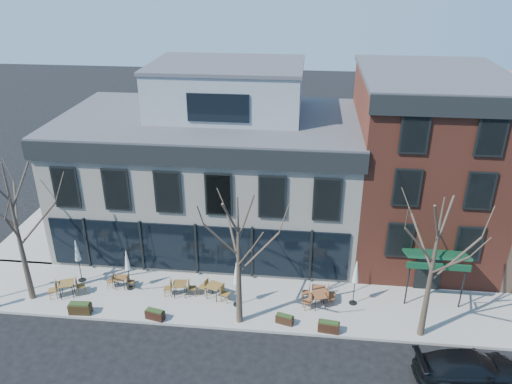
# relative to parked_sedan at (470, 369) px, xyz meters

# --- Properties ---
(ground) EXTENTS (120.00, 120.00, 0.00)m
(ground) POSITION_rel_parked_sedan_xyz_m (-13.55, 6.62, -0.70)
(ground) COLOR black
(ground) RESTS_ON ground
(sidewalk_front) EXTENTS (33.50, 4.70, 0.15)m
(sidewalk_front) POSITION_rel_parked_sedan_xyz_m (-10.30, 4.47, -0.62)
(sidewalk_front) COLOR gray
(sidewalk_front) RESTS_ON ground
(sidewalk_side) EXTENTS (4.50, 12.00, 0.15)m
(sidewalk_side) POSITION_rel_parked_sedan_xyz_m (-24.80, 12.62, -0.62)
(sidewalk_side) COLOR gray
(sidewalk_side) RESTS_ON ground
(corner_building) EXTENTS (18.39, 10.39, 11.10)m
(corner_building) POSITION_rel_parked_sedan_xyz_m (-13.48, 11.68, 4.03)
(corner_building) COLOR silver
(corner_building) RESTS_ON ground
(red_brick_building) EXTENTS (8.20, 11.78, 11.18)m
(red_brick_building) POSITION_rel_parked_sedan_xyz_m (-0.55, 11.60, 4.94)
(red_brick_building) COLOR brown
(red_brick_building) RESTS_ON ground
(tree_corner) EXTENTS (3.93, 3.98, 7.92)m
(tree_corner) POSITION_rel_parked_sedan_xyz_m (-22.04, 3.41, 3.55)
(tree_corner) COLOR #382B21
(tree_corner) RESTS_ON sidewalk_front
(tree_mid) EXTENTS (3.50, 3.55, 7.04)m
(tree_mid) POSITION_rel_parked_sedan_xyz_m (-10.54, 2.71, 3.10)
(tree_mid) COLOR #382B21
(tree_mid) RESTS_ON sidewalk_front
(tree_right) EXTENTS (3.72, 3.77, 7.48)m
(tree_right) POSITION_rel_parked_sedan_xyz_m (-1.54, 2.71, 3.32)
(tree_right) COLOR #382B21
(tree_right) RESTS_ON sidewalk_front
(parked_sedan) EXTENTS (5.01, 2.54, 1.39)m
(parked_sedan) POSITION_rel_parked_sedan_xyz_m (0.00, 0.00, 0.00)
(parked_sedan) COLOR black
(parked_sedan) RESTS_ON ground
(cafe_set_0) EXTENTS (1.97, 1.13, 1.01)m
(cafe_set_0) POSITION_rel_parked_sedan_xyz_m (-20.21, 3.80, -0.03)
(cafe_set_0) COLOR brown
(cafe_set_0) RESTS_ON sidewalk_front
(cafe_set_1) EXTENTS (1.56, 0.66, 0.81)m
(cafe_set_1) POSITION_rel_parked_sedan_xyz_m (-17.56, 4.83, -0.13)
(cafe_set_1) COLOR brown
(cafe_set_1) RESTS_ON sidewalk_front
(cafe_set_2) EXTENTS (1.83, 0.80, 0.94)m
(cafe_set_2) POSITION_rel_parked_sedan_xyz_m (-14.08, 4.51, -0.06)
(cafe_set_2) COLOR brown
(cafe_set_2) RESTS_ON sidewalk_front
(cafe_set_3) EXTENTS (1.92, 1.10, 0.99)m
(cafe_set_3) POSITION_rel_parked_sedan_xyz_m (-12.17, 4.49, -0.04)
(cafe_set_3) COLOR brown
(cafe_set_3) RESTS_ON sidewalk_front
(cafe_set_4) EXTENTS (1.80, 1.05, 0.93)m
(cafe_set_4) POSITION_rel_parked_sedan_xyz_m (-6.56, 4.30, -0.07)
(cafe_set_4) COLOR brown
(cafe_set_4) RESTS_ON sidewalk_front
(cafe_set_5) EXTENTS (1.81, 0.73, 0.95)m
(cafe_set_5) POSITION_rel_parked_sedan_xyz_m (-6.55, 4.84, -0.06)
(cafe_set_5) COLOR brown
(cafe_set_5) RESTS_ON sidewalk_front
(umbrella_0) EXTENTS (0.42, 0.42, 2.64)m
(umbrella_0) POSITION_rel_parked_sedan_xyz_m (-20.05, 5.23, 1.32)
(umbrella_0) COLOR black
(umbrella_0) RESTS_ON sidewalk_front
(umbrella_1) EXTENTS (0.39, 0.39, 2.45)m
(umbrella_1) POSITION_rel_parked_sedan_xyz_m (-17.02, 4.78, 1.18)
(umbrella_1) COLOR black
(umbrella_1) RESTS_ON sidewalk_front
(umbrella_3) EXTENTS (0.42, 0.42, 2.64)m
(umbrella_3) POSITION_rel_parked_sedan_xyz_m (-10.87, 3.99, 1.32)
(umbrella_3) COLOR black
(umbrella_3) RESTS_ON sidewalk_front
(umbrella_4) EXTENTS (0.42, 0.42, 2.65)m
(umbrella_4) POSITION_rel_parked_sedan_xyz_m (-4.70, 4.78, 1.33)
(umbrella_4) COLOR black
(umbrella_4) RESTS_ON sidewalk_front
(planter_0) EXTENTS (1.17, 0.52, 0.64)m
(planter_0) POSITION_rel_parked_sedan_xyz_m (-18.87, 2.43, -0.23)
(planter_0) COLOR #312310
(planter_0) RESTS_ON sidewalk_front
(planter_1) EXTENTS (1.04, 0.61, 0.55)m
(planter_1) POSITION_rel_parked_sedan_xyz_m (-14.88, 2.42, -0.27)
(planter_1) COLOR black
(planter_1) RESTS_ON sidewalk_front
(planter_2) EXTENTS (0.95, 0.58, 0.50)m
(planter_2) POSITION_rel_parked_sedan_xyz_m (-8.26, 2.79, -0.30)
(planter_2) COLOR black
(planter_2) RESTS_ON sidewalk_front
(planter_3) EXTENTS (1.09, 0.54, 0.59)m
(planter_3) POSITION_rel_parked_sedan_xyz_m (-6.06, 2.42, -0.26)
(planter_3) COLOR black
(planter_3) RESTS_ON sidewalk_front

